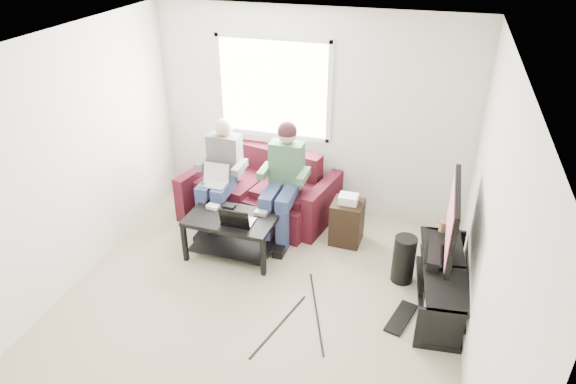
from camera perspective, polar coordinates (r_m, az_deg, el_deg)
The scene contains 25 objects.
floor at distance 5.29m, azimuth -3.86°, elevation -13.27°, with size 4.50×4.50×0.00m, color tan.
ceiling at distance 4.04m, azimuth -5.10°, elevation 15.26°, with size 4.50×4.50×0.00m, color white.
wall_back at distance 6.47m, azimuth 2.68°, elevation 8.57°, with size 4.50×4.50×0.00m, color silver.
wall_left at distance 5.50m, azimuth -24.30°, elevation 2.10°, with size 4.50×4.50×0.00m, color silver.
wall_right at distance 4.32m, azimuth 21.40°, elevation -4.69°, with size 4.50×4.50×0.00m, color silver.
window at distance 6.49m, azimuth -1.66°, elevation 11.44°, with size 1.48×0.04×1.28m.
sofa at distance 6.66m, azimuth -3.03°, elevation -0.16°, with size 2.00×1.16×0.86m.
person_left at distance 6.33m, azimuth -7.51°, elevation 2.37°, with size 0.40×0.70×1.35m.
person_right at distance 6.06m, azimuth -0.52°, elevation 2.01°, with size 0.40×0.71×1.40m.
laptop_silver at distance 6.17m, azimuth -8.26°, elevation 1.37°, with size 0.32×0.22×0.24m, color silver, non-canonical shape.
coffee_table at distance 5.90m, azimuth -6.25°, elevation -3.85°, with size 1.02×0.65×0.50m.
laptop_black at distance 5.66m, azimuth -5.56°, elevation -2.33°, with size 0.34×0.24×0.24m, color black, non-canonical shape.
controller_a at distance 6.02m, azimuth -8.36°, elevation -1.62°, with size 0.14×0.09×0.04m, color silver.
controller_b at distance 6.00m, azimuth -6.56°, elevation -1.60°, with size 0.14×0.09×0.04m, color black.
controller_c at distance 5.84m, azimuth -3.04°, elevation -2.32°, with size 0.14×0.09×0.04m, color gray.
tv_stand at distance 5.49m, azimuth 16.67°, elevation -9.98°, with size 0.56×1.44×0.46m.
tv at distance 5.17m, azimuth 17.78°, elevation -3.08°, with size 0.12×1.10×0.81m.
soundbar at distance 5.39m, azimuth 15.89°, elevation -6.61°, with size 0.12×0.50×0.10m, color black.
drink_cup at distance 5.83m, azimuth 16.83°, elevation -3.70°, with size 0.08×0.08×0.12m, color #A26B45.
console_white at distance 5.14m, azimuth 16.63°, elevation -12.09°, with size 0.30×0.22×0.06m, color silver.
console_grey at distance 5.69m, azimuth 16.89°, elevation -7.51°, with size 0.34×0.26×0.08m, color gray.
console_black at distance 5.41m, azimuth 16.77°, elevation -9.69°, with size 0.38×0.30×0.07m, color black.
subwoofer at distance 5.66m, azimuth 12.74°, elevation -7.31°, with size 0.24×0.24×0.54m, color black.
keyboard_floor at distance 5.32m, azimuth 12.44°, elevation -13.49°, with size 0.17×0.50×0.03m, color black.
end_table at distance 6.17m, azimuth 6.57°, elevation -3.21°, with size 0.36×0.36×0.64m.
Camera 1 is at (1.45, -3.65, 3.54)m, focal length 32.00 mm.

